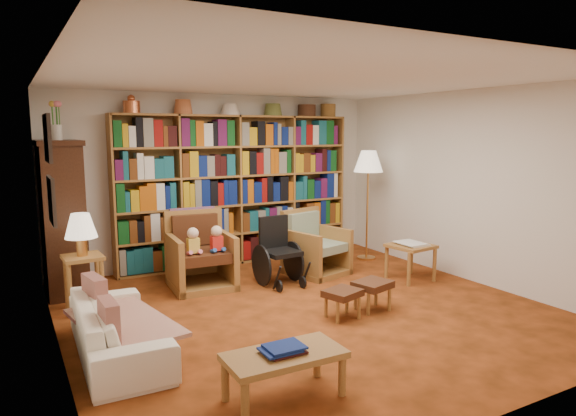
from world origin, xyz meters
TOP-DOWN VIEW (x-y plane):
  - floor at (0.00, 0.00)m, footprint 5.00×5.00m
  - ceiling at (0.00, 0.00)m, footprint 5.00×5.00m
  - wall_back at (0.00, 2.50)m, footprint 5.00×0.00m
  - wall_front at (0.00, -2.50)m, footprint 5.00×0.00m
  - wall_left at (-2.50, 0.00)m, footprint 0.00×5.00m
  - wall_right at (2.50, 0.00)m, footprint 0.00×5.00m
  - bookshelf at (0.20, 2.33)m, footprint 3.60×0.30m
  - curio_cabinet at (-2.25, 2.00)m, footprint 0.50×0.95m
  - framed_pictures at (-2.48, 0.30)m, footprint 0.03×0.52m
  - sofa at (-2.05, -0.18)m, footprint 1.70×0.70m
  - sofa_throw at (-2.00, -0.18)m, footprint 0.88×1.36m
  - cushion_left at (-2.18, 0.17)m, footprint 0.18×0.39m
  - cushion_right at (-2.18, -0.53)m, footprint 0.12×0.35m
  - side_table_lamp at (-2.15, 1.16)m, footprint 0.42×0.42m
  - table_lamp at (-2.15, 1.16)m, footprint 0.34×0.34m
  - armchair_leather at (-0.73, 1.47)m, footprint 0.81×0.86m
  - armchair_sage at (0.88, 1.28)m, footprint 0.89×0.90m
  - wheelchair at (0.20, 1.06)m, footprint 0.50×0.70m
  - floor_lamp at (2.01, 1.54)m, footprint 0.44×0.44m
  - side_table_papers at (1.82, 0.34)m, footprint 0.58×0.58m
  - footstool_a at (0.20, -0.40)m, footprint 0.44×0.40m
  - footstool_b at (0.63, -0.36)m, footprint 0.46×0.42m
  - coffee_table at (-1.13, -1.56)m, footprint 0.89×0.45m

SIDE VIEW (x-z plane):
  - floor at x=0.00m, z-range 0.00..0.00m
  - sofa at x=-2.05m, z-range 0.00..0.49m
  - footstool_a at x=0.20m, z-range 0.10..0.41m
  - footstool_b at x=0.63m, z-range 0.10..0.43m
  - sofa_throw at x=-2.00m, z-range 0.28..0.32m
  - coffee_table at x=-1.13m, z-range 0.10..0.51m
  - armchair_sage at x=0.88m, z-range -0.10..0.78m
  - armchair_leather at x=-0.73m, z-range -0.09..0.88m
  - wheelchair at x=0.20m, z-range -0.04..0.83m
  - side_table_papers at x=1.82m, z-range 0.15..0.66m
  - cushion_left at x=-2.18m, z-range 0.26..0.64m
  - cushion_right at x=-2.18m, z-range 0.28..0.62m
  - side_table_lamp at x=-2.15m, z-range 0.14..0.77m
  - table_lamp at x=-2.15m, z-range 0.70..1.17m
  - curio_cabinet at x=-2.25m, z-range -0.25..2.15m
  - bookshelf at x=0.20m, z-range -0.04..2.38m
  - wall_back at x=0.00m, z-range -1.25..3.75m
  - wall_front at x=0.00m, z-range -1.25..3.75m
  - wall_left at x=-2.50m, z-range -1.25..3.75m
  - wall_right at x=2.50m, z-range -1.25..3.75m
  - floor_lamp at x=2.01m, z-range 0.61..2.29m
  - framed_pictures at x=-2.48m, z-range 1.14..2.11m
  - ceiling at x=0.00m, z-range 2.50..2.50m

